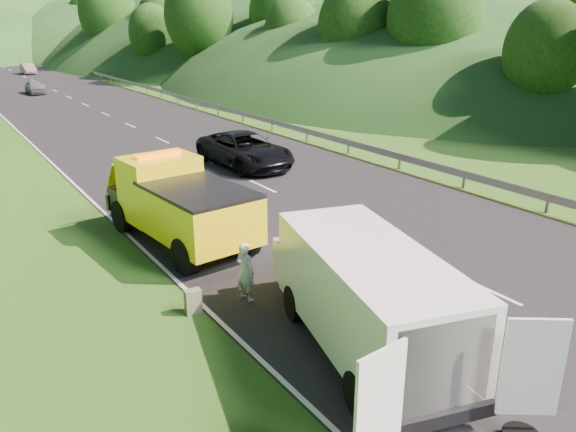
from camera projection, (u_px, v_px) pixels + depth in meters
ground at (355, 290)px, 15.37m from camera, size 320.00×320.00×0.00m
road_surface at (85, 105)px, 48.50m from camera, size 14.00×200.00×0.02m
guardrail at (123, 86)px, 62.14m from camera, size 0.06×140.00×1.52m
tree_line_right at (200, 75)px, 74.63m from camera, size 14.00×140.00×14.00m
tow_truck at (178, 202)px, 18.21m from camera, size 3.03×6.77×2.82m
white_van at (365, 293)px, 12.12m from camera, size 4.71×7.53×2.49m
woman at (246, 300)px, 14.79m from camera, size 0.59×0.69×1.60m
child at (301, 307)px, 14.42m from camera, size 0.54×0.46×0.96m
worker at (438, 399)px, 10.95m from camera, size 1.44×1.20×1.94m
suitcase at (193, 301)px, 14.04m from camera, size 0.42×0.25×0.65m
passing_suv at (245, 166)px, 28.28m from camera, size 3.06×6.12×1.66m
dist_car_a at (36, 94)px, 55.62m from camera, size 1.53×3.81×1.30m
dist_car_b at (29, 74)px, 75.72m from camera, size 1.50×4.31×1.42m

